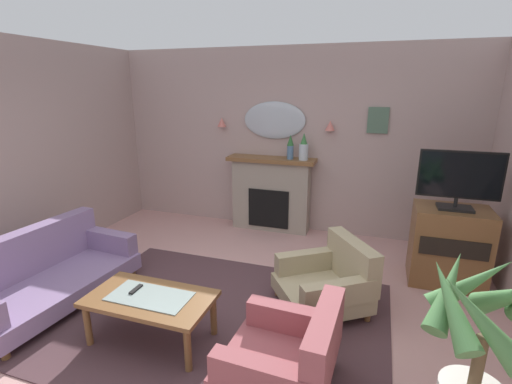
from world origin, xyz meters
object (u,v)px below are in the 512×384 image
object	(u,v)px
tv_cabinet	(448,246)
tv_flatscreen	(459,179)
fireplace	(271,195)
potted_plant_corner_palm	(481,348)
mantel_vase_centre	(290,147)
coffee_table	(150,302)
framed_picture	(378,120)
armchair_beside_couch	(330,280)
wall_sconce_left	(222,122)
armchair_near_fireplace	(289,355)
mantel_vase_right	(304,148)
wall_sconce_right	(330,126)
tv_remote	(136,290)
wall_mirror	(274,120)
floral_couch	(45,274)

from	to	relation	value
tv_cabinet	tv_flatscreen	world-z (taller)	tv_flatscreen
fireplace	potted_plant_corner_palm	world-z (taller)	potted_plant_corner_palm
mantel_vase_centre	fireplace	bearing A→B (deg)	174.61
mantel_vase_centre	coffee_table	distance (m)	3.11
framed_picture	armchair_beside_couch	size ratio (longest dim) A/B	0.32
wall_sconce_left	armchair_near_fireplace	xyz separation A→B (m)	(1.90, -3.20, -1.35)
mantel_vase_right	wall_sconce_right	world-z (taller)	wall_sconce_right
wall_sconce_right	coffee_table	xyz separation A→B (m)	(-1.09, -3.03, -1.28)
tv_remote	tv_cabinet	size ratio (longest dim) A/B	0.18
framed_picture	armchair_near_fireplace	bearing A→B (deg)	-97.83
wall_sconce_right	armchair_near_fireplace	distance (m)	3.48
fireplace	armchair_beside_couch	xyz separation A→B (m)	(1.19, -1.91, -0.27)
coffee_table	mantel_vase_right	bearing A→B (deg)	75.74
framed_picture	wall_sconce_left	bearing A→B (deg)	-178.54
fireplace	tv_flatscreen	size ratio (longest dim) A/B	1.62
fireplace	tv_cabinet	bearing A→B (deg)	-21.74
tv_remote	wall_sconce_right	bearing A→B (deg)	67.10
tv_remote	fireplace	bearing A→B (deg)	81.90
wall_mirror	tv_cabinet	xyz separation A→B (m)	(2.40, -1.10, -1.26)
tv_cabinet	wall_mirror	bearing A→B (deg)	155.40
mantel_vase_centre	tv_cabinet	distance (m)	2.46
wall_sconce_left	potted_plant_corner_palm	bearing A→B (deg)	-45.73
tv_cabinet	mantel_vase_right	bearing A→B (deg)	153.95
mantel_vase_right	floral_couch	world-z (taller)	mantel_vase_right
mantel_vase_right	armchair_beside_couch	distance (m)	2.25
mantel_vase_centre	armchair_near_fireplace	world-z (taller)	mantel_vase_centre
wall_mirror	floral_couch	world-z (taller)	wall_mirror
fireplace	tv_remote	distance (m)	2.93
tv_remote	tv_cabinet	bearing A→B (deg)	34.62
mantel_vase_right	tv_flatscreen	size ratio (longest dim) A/B	0.47
fireplace	floral_couch	bearing A→B (deg)	-121.08
framed_picture	armchair_beside_couch	bearing A→B (deg)	-98.67
mantel_vase_right	coffee_table	xyz separation A→B (m)	(-0.74, -2.91, -0.95)
framed_picture	tv_cabinet	xyz separation A→B (m)	(0.90, -1.11, -1.30)
wall_mirror	wall_sconce_left	xyz separation A→B (m)	(-0.85, -0.05, -0.05)
mantel_vase_right	wall_mirror	distance (m)	0.65
tv_flatscreen	potted_plant_corner_palm	distance (m)	2.19
wall_sconce_left	tv_flatscreen	distance (m)	3.44
wall_sconce_right	framed_picture	xyz separation A→B (m)	(0.65, 0.06, 0.09)
wall_mirror	coffee_table	size ratio (longest dim) A/B	0.87
floral_couch	framed_picture	bearing A→B (deg)	42.57
mantel_vase_centre	framed_picture	size ratio (longest dim) A/B	1.01
tv_remote	floral_couch	xyz separation A→B (m)	(-1.24, 0.15, -0.13)
mantel_vase_centre	framed_picture	xyz separation A→B (m)	(1.20, 0.18, 0.41)
framed_picture	tv_remote	xyz separation A→B (m)	(-1.91, -3.05, -1.30)
armchair_beside_couch	potted_plant_corner_palm	world-z (taller)	potted_plant_corner_palm
framed_picture	armchair_near_fireplace	xyz separation A→B (m)	(-0.45, -3.26, -1.44)
wall_sconce_left	framed_picture	distance (m)	2.35
tv_remote	armchair_beside_couch	size ratio (longest dim) A/B	0.14
armchair_beside_couch	tv_cabinet	distance (m)	1.55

